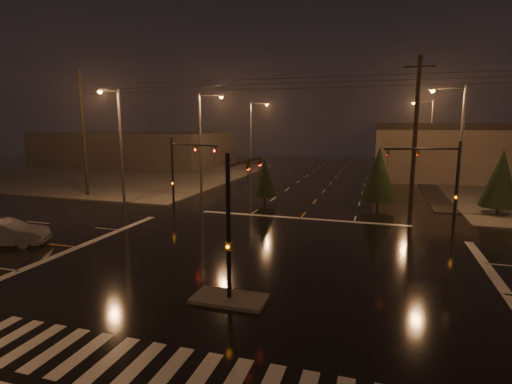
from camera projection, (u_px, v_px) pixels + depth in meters
ground at (258, 267)px, 20.02m from camera, size 140.00×140.00×0.00m
sidewalk_nw at (119, 174)px, 57.04m from camera, size 36.00×36.00×0.12m
median_island at (229, 299)px, 16.25m from camera, size 3.00×1.60×0.15m
crosswalk at (167, 372)px, 11.56m from camera, size 15.00×2.60×0.01m
stop_bar_far at (300, 218)px, 30.37m from camera, size 16.00×0.50×0.01m
commercial_block at (137, 149)px, 69.34m from camera, size 30.00×18.00×5.60m
signal_mast_median at (236, 206)px, 16.50m from camera, size 0.25×4.59×6.00m
signal_mast_ne at (442, 175)px, 26.13m from camera, size 4.84×1.86×6.00m
signal_mast_nw at (181, 166)px, 31.71m from camera, size 4.84×1.86×6.00m
streetlight_1 at (203, 137)px, 39.26m from camera, size 2.77×0.32×10.00m
streetlight_2 at (253, 133)px, 54.31m from camera, size 2.77×0.32×10.00m
streetlight_3 at (457, 141)px, 30.81m from camera, size 2.77×0.32×10.00m
streetlight_4 at (428, 134)px, 49.63m from camera, size 2.77×0.32×10.00m
streetlight_5 at (118, 139)px, 34.26m from camera, size 0.32×2.77×10.00m
utility_pole_0 at (83, 134)px, 38.62m from camera, size 2.20×0.32×12.00m
utility_pole_1 at (415, 137)px, 29.81m from camera, size 2.20×0.32×12.00m
conifer_0 at (501, 178)px, 30.89m from camera, size 2.89×2.89×5.22m
conifer_3 at (265, 177)px, 35.69m from camera, size 2.16×2.16×4.08m
conifer_4 at (379, 174)px, 33.34m from camera, size 2.91×2.91×5.25m
car_crossing at (4, 233)px, 23.42m from camera, size 5.01×3.31×1.56m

